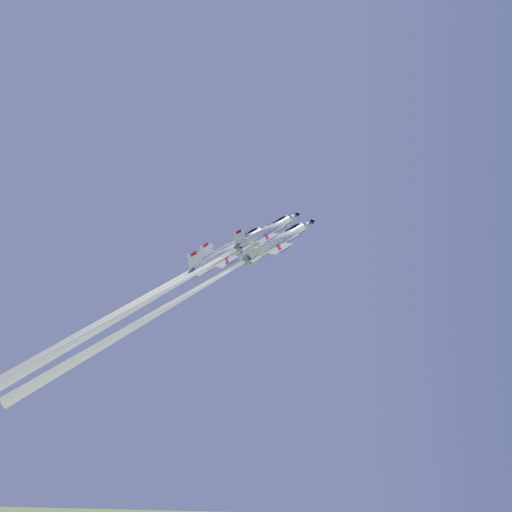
# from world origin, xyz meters

# --- Properties ---
(jet_lead) EXTENTS (41.78, 28.28, 42.70)m
(jet_lead) POSITION_xyz_m (-12.36, -6.08, 94.11)
(jet_lead) COLOR white
(jet_left) EXTENTS (44.64, 30.43, 46.06)m
(jet_left) POSITION_xyz_m (-22.92, -3.04, 93.30)
(jet_left) COLOR white
(jet_right) EXTENTS (39.50, 27.29, 41.16)m
(jet_right) POSITION_xyz_m (-14.29, -13.95, 93.59)
(jet_right) COLOR white
(jet_slot) EXTENTS (43.66, 29.63, 44.78)m
(jet_slot) POSITION_xyz_m (-22.74, -9.74, 90.43)
(jet_slot) COLOR white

